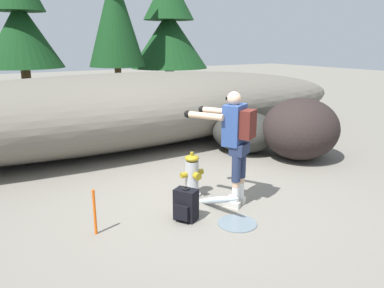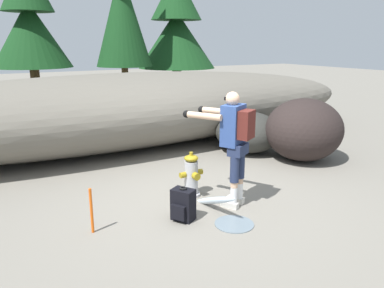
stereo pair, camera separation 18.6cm
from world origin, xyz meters
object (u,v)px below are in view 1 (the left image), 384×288
object	(u,v)px
fire_hydrant	(192,176)
boulder_large	(245,132)
utility_worker	(235,135)
boulder_mid	(301,129)
survey_stake	(95,212)
spare_backpack	(186,205)

from	to	relation	value
fire_hydrant	boulder_large	world-z (taller)	boulder_large
utility_worker	boulder_mid	size ratio (longest dim) A/B	1.04
fire_hydrant	utility_worker	size ratio (longest dim) A/B	0.42
boulder_mid	survey_stake	size ratio (longest dim) A/B	2.70
spare_backpack	boulder_mid	distance (m)	3.68
boulder_mid	survey_stake	world-z (taller)	boulder_mid
spare_backpack	boulder_large	distance (m)	3.62
boulder_mid	utility_worker	bearing A→B (deg)	-156.88
survey_stake	boulder_large	bearing A→B (deg)	25.87
boulder_large	boulder_mid	bearing A→B (deg)	-59.50
boulder_large	survey_stake	world-z (taller)	boulder_large
boulder_mid	boulder_large	bearing A→B (deg)	120.50
boulder_mid	fire_hydrant	bearing A→B (deg)	-170.38
boulder_large	utility_worker	bearing A→B (deg)	-132.76
boulder_large	survey_stake	distance (m)	4.48
fire_hydrant	boulder_mid	bearing A→B (deg)	9.62
spare_backpack	boulder_large	bearing A→B (deg)	-172.41
utility_worker	boulder_mid	world-z (taller)	utility_worker
survey_stake	boulder_mid	bearing A→B (deg)	11.13
fire_hydrant	spare_backpack	size ratio (longest dim) A/B	1.53
fire_hydrant	survey_stake	xyz separation A→B (m)	(-1.70, -0.41, -0.03)
fire_hydrant	survey_stake	bearing A→B (deg)	-166.31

